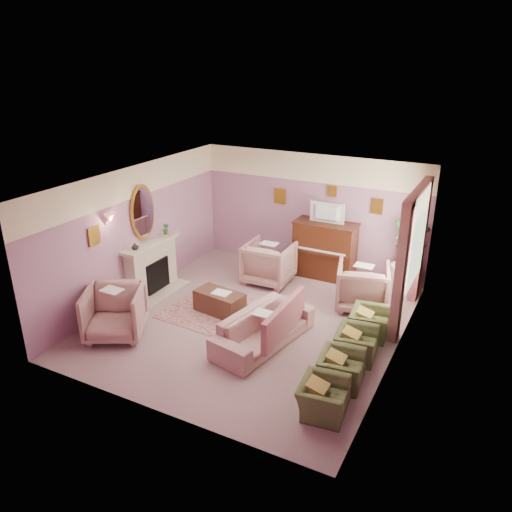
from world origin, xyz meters
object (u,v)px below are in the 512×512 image
at_px(coffee_table, 220,302).
at_px(side_table, 401,280).
at_px(olive_chair_d, 369,319).
at_px(sofa, 264,322).
at_px(olive_chair_c, 357,339).
at_px(floral_armchair_right, 363,284).
at_px(olive_chair_b, 341,364).
at_px(olive_chair_a, 323,393).
at_px(television, 326,212).
at_px(floral_armchair_left, 269,261).
at_px(piano, 325,250).
at_px(floral_armchair_front, 114,310).

xyz_separation_m(coffee_table, side_table, (3.08, 2.50, 0.12)).
bearing_deg(olive_chair_d, sofa, -143.78).
height_order(sofa, olive_chair_c, sofa).
relative_size(floral_armchair_right, olive_chair_b, 1.37).
bearing_deg(olive_chair_c, coffee_table, 174.56).
height_order(floral_armchair_right, olive_chair_b, floral_armchair_right).
height_order(olive_chair_c, olive_chair_d, same).
relative_size(olive_chair_a, side_table, 1.10).
distance_m(olive_chair_c, olive_chair_d, 0.82).
distance_m(television, olive_chair_b, 4.26).
xyz_separation_m(television, coffee_table, (-1.25, -2.61, -1.38)).
bearing_deg(floral_armchair_left, side_table, 14.28).
distance_m(coffee_table, olive_chair_c, 2.94).
bearing_deg(olive_chair_b, coffee_table, 159.40).
bearing_deg(coffee_table, olive_chair_c, -5.44).
height_order(coffee_table, floral_armchair_right, floral_armchair_right).
distance_m(olive_chair_a, olive_chair_b, 0.82).
relative_size(sofa, olive_chair_b, 2.76).
bearing_deg(coffee_table, piano, 64.85).
height_order(floral_armchair_front, olive_chair_d, floral_armchair_front).
xyz_separation_m(piano, floral_armchair_right, (1.24, -1.14, -0.12)).
bearing_deg(olive_chair_c, sofa, -167.46).
xyz_separation_m(television, olive_chair_c, (1.67, -2.89, -1.27)).
distance_m(television, olive_chair_d, 2.95).
bearing_deg(olive_chair_b, piano, 113.97).
bearing_deg(olive_chair_d, floral_armchair_front, -152.15).
xyz_separation_m(floral_armchair_front, olive_chair_a, (4.16, -0.26, -0.19)).
bearing_deg(floral_armchair_left, olive_chair_c, -37.47).
relative_size(floral_armchair_front, olive_chair_a, 1.37).
xyz_separation_m(piano, side_table, (1.83, -0.16, -0.30)).
height_order(floral_armchair_left, olive_chair_c, floral_armchair_left).
distance_m(floral_armchair_left, olive_chair_d, 2.96).
height_order(piano, sofa, piano).
bearing_deg(piano, olive_chair_d, -51.75).
relative_size(olive_chair_b, olive_chair_c, 1.00).
height_order(floral_armchair_left, olive_chair_d, floral_armchair_left).
relative_size(floral_armchair_left, floral_armchair_right, 1.00).
bearing_deg(floral_armchair_left, sofa, -66.00).
bearing_deg(television, olive_chair_b, -65.75).
bearing_deg(television, floral_armchair_front, -120.23).
distance_m(floral_armchair_front, olive_chair_b, 4.20).
bearing_deg(floral_armchair_right, floral_armchair_front, -139.50).
bearing_deg(floral_armchair_right, olive_chair_d, -66.24).
height_order(piano, side_table, piano).
bearing_deg(olive_chair_c, piano, 119.62).
xyz_separation_m(floral_armchair_left, floral_armchair_front, (-1.48, -3.43, 0.00)).
bearing_deg(sofa, coffee_table, 154.18).
height_order(sofa, floral_armchair_front, floral_armchair_front).
relative_size(olive_chair_a, olive_chair_c, 1.00).
height_order(television, floral_armchair_right, television).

